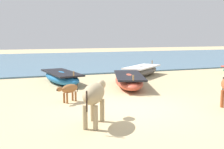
{
  "coord_description": "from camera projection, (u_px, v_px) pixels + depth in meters",
  "views": [
    {
      "loc": [
        -3.26,
        -7.24,
        2.12
      ],
      "look_at": [
        0.55,
        3.01,
        0.6
      ],
      "focal_mm": 44.15,
      "sensor_mm": 36.0,
      "label": 1
    }
  ],
  "objects": [
    {
      "name": "fishing_boat_3",
      "position": [
        142.0,
        71.0,
        14.81
      ],
      "size": [
        3.09,
        2.82,
        0.73
      ],
      "rotation": [
        0.0,
        0.0,
        0.69
      ],
      "color": "#5B5651",
      "rests_on": "ground"
    },
    {
      "name": "sea_water",
      "position": [
        50.0,
        60.0,
        24.25
      ],
      "size": [
        60.0,
        20.0,
        0.08
      ],
      "primitive_type": "cube",
      "color": "slate",
      "rests_on": "ground"
    },
    {
      "name": "ground",
      "position": [
        130.0,
        109.0,
        8.13
      ],
      "size": [
        80.0,
        80.0,
        0.0
      ],
      "primitive_type": "plane",
      "color": "tan"
    },
    {
      "name": "calf_far_brown",
      "position": [
        69.0,
        89.0,
        8.86
      ],
      "size": [
        0.84,
        0.63,
        0.59
      ],
      "rotation": [
        0.0,
        0.0,
        3.7
      ],
      "color": "brown",
      "rests_on": "ground"
    },
    {
      "name": "cow_adult_dun",
      "position": [
        94.0,
        95.0,
        6.57
      ],
      "size": [
        1.07,
        1.46,
        1.02
      ],
      "rotation": [
        0.0,
        0.0,
        1.02
      ],
      "color": "tan",
      "rests_on": "ground"
    },
    {
      "name": "fishing_boat_5",
      "position": [
        61.0,
        77.0,
        12.43
      ],
      "size": [
        1.59,
        3.46,
        0.73
      ],
      "rotation": [
        0.0,
        0.0,
        4.87
      ],
      "color": "#1E669E",
      "rests_on": "ground"
    },
    {
      "name": "fishing_boat_0",
      "position": [
        129.0,
        80.0,
        11.51
      ],
      "size": [
        2.13,
        3.62,
        0.74
      ],
      "rotation": [
        0.0,
        0.0,
        4.39
      ],
      "color": "#B74733",
      "rests_on": "ground"
    }
  ]
}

